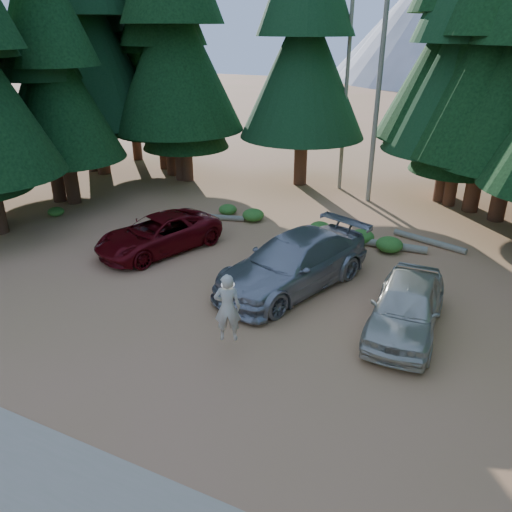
# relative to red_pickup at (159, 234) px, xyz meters

# --- Properties ---
(ground) EXTENTS (160.00, 160.00, 0.00)m
(ground) POSITION_rel_red_pickup_xyz_m (5.24, -4.53, -0.72)
(ground) COLOR #AB7E48
(ground) RESTS_ON ground
(forest_belt_north) EXTENTS (36.00, 7.00, 22.00)m
(forest_belt_north) POSITION_rel_red_pickup_xyz_m (5.24, 10.47, -0.72)
(forest_belt_north) COLOR black
(forest_belt_north) RESTS_ON ground
(snag_front) EXTENTS (0.24, 0.24, 12.00)m
(snag_front) POSITION_rel_red_pickup_xyz_m (6.04, 9.97, 5.28)
(snag_front) COLOR #726E5B
(snag_front) RESTS_ON ground
(snag_back) EXTENTS (0.20, 0.20, 10.00)m
(snag_back) POSITION_rel_red_pickup_xyz_m (4.04, 11.47, 4.28)
(snag_back) COLOR #726E5B
(snag_back) RESTS_ON ground
(red_pickup) EXTENTS (4.03, 5.65, 1.43)m
(red_pickup) POSITION_rel_red_pickup_xyz_m (0.00, 0.00, 0.00)
(red_pickup) COLOR #5C070D
(red_pickup) RESTS_ON ground
(silver_minivan_center) EXTENTS (4.53, 6.73, 1.81)m
(silver_minivan_center) POSITION_rel_red_pickup_xyz_m (6.01, -0.57, 0.19)
(silver_minivan_center) COLOR #96999E
(silver_minivan_center) RESTS_ON ground
(silver_minivan_right) EXTENTS (2.02, 4.78, 1.61)m
(silver_minivan_right) POSITION_rel_red_pickup_xyz_m (10.03, -1.71, 0.09)
(silver_minivan_right) COLOR beige
(silver_minivan_right) RESTS_ON ground
(frisbee_player) EXTENTS (0.85, 0.73, 1.98)m
(frisbee_player) POSITION_rel_red_pickup_xyz_m (5.84, -4.93, 0.70)
(frisbee_player) COLOR beige
(frisbee_player) RESTS_ON ground
(log_left) EXTENTS (3.52, 1.21, 0.26)m
(log_left) POSITION_rel_red_pickup_xyz_m (-0.11, 3.93, -0.59)
(log_left) COLOR #726E5B
(log_left) RESTS_ON ground
(log_mid) EXTENTS (3.07, 1.20, 0.26)m
(log_mid) POSITION_rel_red_pickup_xyz_m (9.77, 5.35, -0.59)
(log_mid) COLOR #726E5B
(log_mid) RESTS_ON ground
(log_right) EXTENTS (4.88, 0.63, 0.31)m
(log_right) POSITION_rel_red_pickup_xyz_m (7.43, 4.10, -0.56)
(log_right) COLOR #726E5B
(log_right) RESTS_ON ground
(shrub_far_left) EXTENTS (0.88, 0.88, 0.48)m
(shrub_far_left) POSITION_rel_red_pickup_xyz_m (0.45, 4.96, -0.47)
(shrub_far_left) COLOR #297021
(shrub_far_left) RESTS_ON ground
(shrub_left) EXTENTS (1.01, 1.01, 0.56)m
(shrub_left) POSITION_rel_red_pickup_xyz_m (1.94, 4.70, -0.44)
(shrub_left) COLOR #297021
(shrub_left) RESTS_ON ground
(shrub_center_left) EXTENTS (0.91, 0.91, 0.50)m
(shrub_center_left) POSITION_rel_red_pickup_xyz_m (5.25, 4.58, -0.46)
(shrub_center_left) COLOR #297021
(shrub_center_left) RESTS_ON ground
(shrub_center_right) EXTENTS (1.01, 1.01, 0.55)m
(shrub_center_right) POSITION_rel_red_pickup_xyz_m (7.20, 4.31, -0.44)
(shrub_center_right) COLOR #297021
(shrub_center_right) RESTS_ON ground
(shrub_right) EXTENTS (1.06, 1.06, 0.58)m
(shrub_right) POSITION_rel_red_pickup_xyz_m (7.05, 3.05, -0.42)
(shrub_right) COLOR #297021
(shrub_right) RESTS_ON ground
(shrub_far_right) EXTENTS (1.07, 1.07, 0.59)m
(shrub_far_right) POSITION_rel_red_pickup_xyz_m (8.42, 3.88, -0.42)
(shrub_far_right) COLOR #297021
(shrub_far_right) RESTS_ON ground
(shrub_edge_west) EXTENTS (0.76, 0.76, 0.42)m
(shrub_edge_west) POSITION_rel_red_pickup_xyz_m (-6.88, 1.21, -0.51)
(shrub_edge_west) COLOR #297021
(shrub_edge_west) RESTS_ON ground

